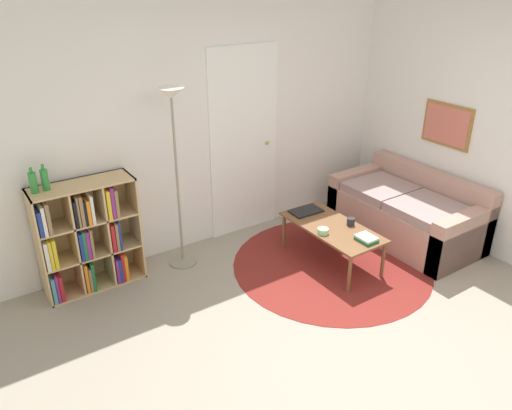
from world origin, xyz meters
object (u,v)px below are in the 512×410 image
(coffee_table, at_px, (332,229))
(bowl, at_px, (323,231))
(bookshelf, at_px, (86,237))
(couch, at_px, (408,213))
(cup, at_px, (351,222))
(bottle_left, at_px, (33,182))
(laptop, at_px, (306,211))
(floor_lamp, at_px, (174,132))
(bottle_middle, at_px, (45,179))

(coffee_table, xyz_separation_m, bowl, (-0.18, -0.07, 0.07))
(bookshelf, distance_m, coffee_table, 2.39)
(coffee_table, height_order, bowl, bowl)
(coffee_table, bearing_deg, couch, -2.83)
(cup, distance_m, bottle_left, 2.99)
(couch, height_order, cup, couch)
(coffee_table, bearing_deg, bottle_left, 159.30)
(coffee_table, bearing_deg, bowl, -159.79)
(laptop, distance_m, bottle_left, 2.69)
(coffee_table, bearing_deg, laptop, 92.13)
(floor_lamp, bearing_deg, bowl, -38.91)
(bowl, bearing_deg, couch, 0.54)
(floor_lamp, xyz_separation_m, bottle_left, (-1.25, 0.13, -0.26))
(laptop, height_order, cup, cup)
(couch, bearing_deg, coffee_table, 177.17)
(bottle_left, bearing_deg, coffee_table, -20.70)
(floor_lamp, relative_size, coffee_table, 1.65)
(cup, bearing_deg, coffee_table, 153.23)
(bookshelf, distance_m, laptop, 2.25)
(laptop, xyz_separation_m, cup, (0.19, -0.49, 0.03))
(coffee_table, xyz_separation_m, bottle_middle, (-2.44, 0.97, 0.78))
(bookshelf, distance_m, bottle_middle, 0.67)
(coffee_table, bearing_deg, bookshelf, 156.63)
(bowl, bearing_deg, floor_lamp, 141.09)
(bowl, bearing_deg, bookshelf, 153.24)
(floor_lamp, relative_size, bottle_middle, 7.82)
(bookshelf, distance_m, couch, 3.46)
(bookshelf, bearing_deg, floor_lamp, -7.51)
(bowl, bearing_deg, bottle_left, 156.48)
(cup, bearing_deg, floor_lamp, 147.96)
(cup, xyz_separation_m, bottle_left, (-2.71, 1.05, 0.70))
(coffee_table, height_order, bottle_middle, bottle_middle)
(floor_lamp, distance_m, coffee_table, 1.85)
(floor_lamp, bearing_deg, cup, -32.04)
(bottle_middle, bearing_deg, cup, -22.00)
(bottle_middle, bearing_deg, coffee_table, -21.65)
(laptop, height_order, bottle_left, bottle_left)
(bowl, bearing_deg, coffee_table, 20.21)
(bowl, xyz_separation_m, bottle_left, (-2.36, 1.03, 0.71))
(bottle_middle, bearing_deg, bowl, -24.63)
(cup, relative_size, bottle_middle, 0.34)
(bowl, distance_m, bottle_middle, 2.59)
(floor_lamp, xyz_separation_m, cup, (1.46, -0.91, -0.96))
(couch, height_order, coffee_table, couch)
(bookshelf, xyz_separation_m, floor_lamp, (0.90, -0.12, 0.89))
(floor_lamp, bearing_deg, laptop, -18.42)
(bowl, relative_size, bottle_middle, 0.48)
(floor_lamp, relative_size, bowl, 16.20)
(bookshelf, distance_m, bottle_left, 0.71)
(laptop, bearing_deg, coffee_table, -87.87)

